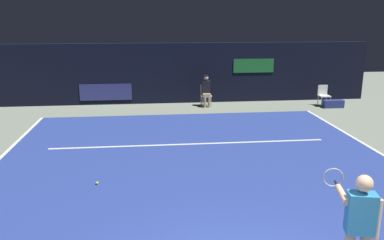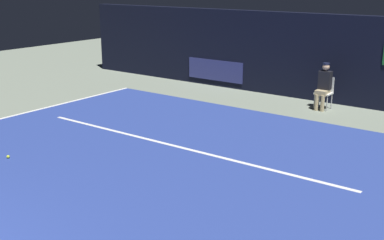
% 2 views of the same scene
% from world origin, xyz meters
% --- Properties ---
extents(ground_plane, '(33.18, 33.18, 0.00)m').
position_xyz_m(ground_plane, '(0.00, 4.78, 0.00)').
color(ground_plane, gray).
extents(court_surface, '(10.45, 11.55, 0.01)m').
position_xyz_m(court_surface, '(0.00, 4.78, 0.01)').
color(court_surface, navy).
rests_on(court_surface, ground).
extents(line_service, '(8.15, 0.10, 0.01)m').
position_xyz_m(line_service, '(0.00, 6.80, 0.01)').
color(line_service, white).
rests_on(line_service, court_surface).
extents(back_wall, '(17.20, 0.33, 2.60)m').
position_xyz_m(back_wall, '(-0.00, 12.84, 1.30)').
color(back_wall, black).
rests_on(back_wall, ground).
extents(tennis_player, '(0.51, 1.02, 1.73)m').
position_xyz_m(tennis_player, '(1.56, 0.12, 0.99)').
color(tennis_player, beige).
rests_on(tennis_player, ground).
extents(line_judge_on_chair, '(0.44, 0.53, 1.32)m').
position_xyz_m(line_judge_on_chair, '(1.23, 11.89, 0.69)').
color(line_judge_on_chair, white).
rests_on(line_judge_on_chair, ground).
extents(courtside_chair_near, '(0.45, 0.42, 0.88)m').
position_xyz_m(courtside_chair_near, '(6.20, 11.45, 0.50)').
color(courtside_chair_near, white).
rests_on(courtside_chair_near, ground).
extents(tennis_ball, '(0.07, 0.07, 0.07)m').
position_xyz_m(tennis_ball, '(-2.38, 4.13, 0.05)').
color(tennis_ball, '#CCE033').
rests_on(tennis_ball, court_surface).
extents(equipment_bag, '(0.84, 0.33, 0.32)m').
position_xyz_m(equipment_bag, '(6.47, 11.07, 0.16)').
color(equipment_bag, navy).
rests_on(equipment_bag, ground).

